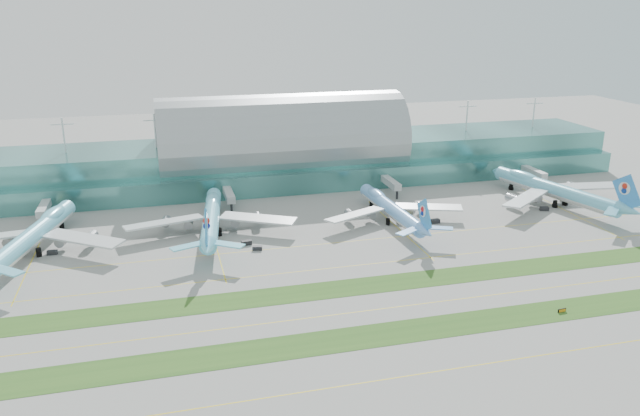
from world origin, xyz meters
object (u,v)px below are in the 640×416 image
object	(u,v)px
airliner_c	(391,208)
taxiway_sign_east	(562,310)
terminal	(282,153)
airliner_d	(553,189)
airliner_a	(33,234)
airliner_b	(211,217)

from	to	relation	value
airliner_c	taxiway_sign_east	distance (m)	89.21
terminal	airliner_d	size ratio (longest dim) A/B	4.32
airliner_c	airliner_d	distance (m)	77.79
airliner_a	airliner_b	xyz separation A→B (m)	(63.11, 4.09, -0.26)
airliner_a	airliner_c	world-z (taller)	airliner_a
terminal	airliner_d	xyz separation A→B (m)	(108.06, -67.40, -7.46)
airliner_a	airliner_c	size ratio (longest dim) A/B	1.13
airliner_a	airliner_c	xyz separation A→B (m)	(134.73, -1.28, -0.86)
airliner_a	taxiway_sign_east	distance (m)	177.95
taxiway_sign_east	airliner_d	bearing A→B (deg)	52.14
airliner_d	airliner_a	bearing A→B (deg)	166.58
airliner_b	taxiway_sign_east	xyz separation A→B (m)	(91.37, -92.22, -5.78)
airliner_d	terminal	bearing A→B (deg)	133.98
taxiway_sign_east	terminal	bearing A→B (deg)	102.38
airliner_c	taxiway_sign_east	bearing A→B (deg)	-79.78
airliner_b	airliner_c	xyz separation A→B (m)	(71.63, -5.38, -0.60)
terminal	airliner_a	world-z (taller)	terminal
airliner_b	airliner_d	distance (m)	149.33
airliner_d	airliner_c	bearing A→B (deg)	168.64
airliner_b	airliner_a	bearing A→B (deg)	-168.94
airliner_c	taxiway_sign_east	world-z (taller)	airliner_c
airliner_d	taxiway_sign_east	distance (m)	107.65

